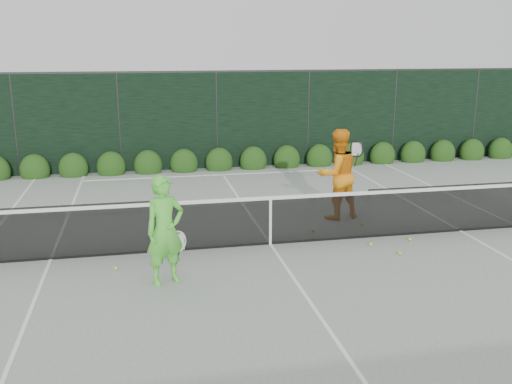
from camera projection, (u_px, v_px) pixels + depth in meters
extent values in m
plane|color=gray|center=(270.00, 244.00, 11.20)|extent=(80.00, 80.00, 0.00)
cube|color=black|center=(43.00, 234.00, 10.26)|extent=(4.40, 0.01, 1.02)
cube|color=black|center=(270.00, 221.00, 11.08)|extent=(4.00, 0.01, 0.96)
cube|color=black|center=(466.00, 208.00, 11.90)|extent=(4.40, 0.01, 1.02)
cube|color=white|center=(271.00, 198.00, 10.97)|extent=(12.80, 0.03, 0.07)
cube|color=black|center=(270.00, 243.00, 11.20)|extent=(12.80, 0.02, 0.04)
cube|color=white|center=(270.00, 222.00, 11.09)|extent=(0.05, 0.03, 0.91)
imported|color=#5AD73F|center=(165.00, 230.00, 9.18)|extent=(0.77, 0.64, 1.80)
torus|color=silver|center=(178.00, 242.00, 9.38)|extent=(0.30, 0.12, 0.30)
cylinder|color=black|center=(178.00, 255.00, 9.44)|extent=(0.10, 0.03, 0.30)
imported|color=orange|center=(338.00, 174.00, 12.69)|extent=(1.11, 0.94, 2.03)
torus|color=black|center=(357.00, 149.00, 12.43)|extent=(0.28, 0.17, 0.30)
cylinder|color=black|center=(356.00, 160.00, 12.49)|extent=(0.10, 0.03, 0.30)
cube|color=white|center=(51.00, 259.00, 10.40)|extent=(0.06, 23.77, 0.01)
cube|color=white|center=(460.00, 231.00, 12.00)|extent=(0.06, 23.77, 0.01)
cube|color=white|center=(202.00, 145.00, 22.48)|extent=(11.03, 0.06, 0.01)
cube|color=white|center=(223.00, 175.00, 17.27)|extent=(8.23, 0.06, 0.01)
cube|color=white|center=(270.00, 244.00, 11.20)|extent=(0.06, 12.80, 0.01)
cube|color=black|center=(217.00, 121.00, 17.95)|extent=(32.00, 0.06, 3.00)
cube|color=#262826|center=(216.00, 71.00, 17.57)|extent=(32.00, 0.06, 0.06)
cylinder|color=#262826|center=(15.00, 126.00, 16.77)|extent=(0.08, 0.08, 3.00)
cylinder|color=#262826|center=(119.00, 123.00, 17.36)|extent=(0.08, 0.08, 3.00)
cylinder|color=#262826|center=(217.00, 121.00, 17.95)|extent=(0.08, 0.08, 3.00)
cylinder|color=#262826|center=(308.00, 119.00, 18.53)|extent=(0.08, 0.08, 3.00)
cylinder|color=#262826|center=(394.00, 116.00, 19.12)|extent=(0.08, 0.08, 3.00)
cylinder|color=#262826|center=(475.00, 114.00, 19.71)|extent=(0.08, 0.08, 3.00)
ellipsoid|color=#163D10|center=(35.00, 170.00, 16.85)|extent=(0.86, 0.65, 0.94)
ellipsoid|color=#163D10|center=(74.00, 168.00, 17.07)|extent=(0.86, 0.65, 0.94)
ellipsoid|color=#163D10|center=(111.00, 167.00, 17.28)|extent=(0.86, 0.65, 0.94)
ellipsoid|color=#163D10|center=(148.00, 165.00, 17.50)|extent=(0.86, 0.65, 0.94)
ellipsoid|color=#163D10|center=(184.00, 164.00, 17.71)|extent=(0.86, 0.65, 0.94)
ellipsoid|color=#163D10|center=(219.00, 162.00, 17.93)|extent=(0.86, 0.65, 0.94)
ellipsoid|color=#163D10|center=(253.00, 161.00, 18.14)|extent=(0.86, 0.65, 0.94)
ellipsoid|color=#163D10|center=(287.00, 160.00, 18.36)|extent=(0.86, 0.65, 0.94)
ellipsoid|color=#163D10|center=(319.00, 158.00, 18.57)|extent=(0.86, 0.65, 0.94)
ellipsoid|color=#163D10|center=(351.00, 157.00, 18.79)|extent=(0.86, 0.65, 0.94)
ellipsoid|color=#163D10|center=(382.00, 156.00, 19.00)|extent=(0.86, 0.65, 0.94)
ellipsoid|color=#163D10|center=(413.00, 155.00, 19.22)|extent=(0.86, 0.65, 0.94)
ellipsoid|color=#163D10|center=(443.00, 153.00, 19.43)|extent=(0.86, 0.65, 0.94)
ellipsoid|color=#163D10|center=(472.00, 152.00, 19.65)|extent=(0.86, 0.65, 0.94)
ellipsoid|color=#163D10|center=(500.00, 151.00, 19.86)|extent=(0.86, 0.65, 0.94)
sphere|color=#C1DA30|center=(371.00, 244.00, 11.10)|extent=(0.07, 0.07, 0.07)
sphere|color=#C1DA30|center=(410.00, 239.00, 11.40)|extent=(0.07, 0.07, 0.07)
sphere|color=#C1DA30|center=(116.00, 268.00, 9.91)|extent=(0.07, 0.07, 0.07)
sphere|color=#C1DA30|center=(400.00, 253.00, 10.62)|extent=(0.07, 0.07, 0.07)
sphere|color=#C1DA30|center=(313.00, 231.00, 11.93)|extent=(0.07, 0.07, 0.07)
sphere|color=#C1DA30|center=(362.00, 224.00, 12.35)|extent=(0.07, 0.07, 0.07)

